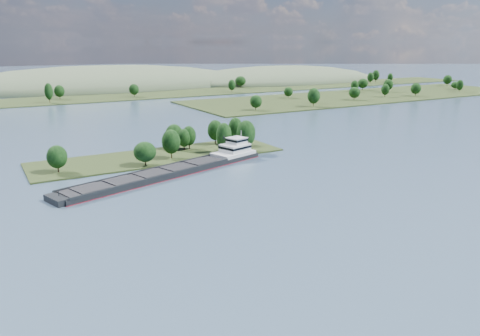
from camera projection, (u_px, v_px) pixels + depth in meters
ground at (231, 199)px, 138.31m from camera, size 1800.00×1800.00×0.00m
tree_island at (177, 146)px, 189.99m from camera, size 100.00×31.09×14.37m
right_bank at (367, 95)px, 399.56m from camera, size 320.00×90.00×14.70m
back_shoreline at (73, 99)px, 376.40m from camera, size 900.00×60.00×16.01m
hill_east at (281, 81)px, 556.35m from camera, size 260.00×140.00×36.00m
hill_west at (106, 87)px, 485.35m from camera, size 320.00×160.00×44.00m
cargo_barge at (181, 168)px, 167.04m from camera, size 83.47×33.87×11.39m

